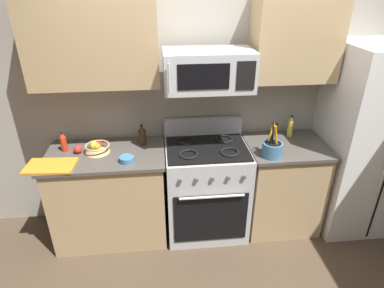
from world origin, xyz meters
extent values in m
plane|color=#473828|center=(0.00, 0.00, 0.00)|extent=(16.00, 16.00, 0.00)
cube|color=#9E998E|center=(0.00, 1.06, 1.30)|extent=(8.00, 0.10, 2.60)
cube|color=tan|center=(-0.92, 0.68, 0.44)|extent=(1.02, 0.59, 0.88)
cube|color=#4C4742|center=(-0.92, 0.68, 0.90)|extent=(1.06, 0.63, 0.03)
cube|color=#B2B5BA|center=(0.00, 0.68, 0.46)|extent=(0.76, 0.63, 0.91)
cube|color=black|center=(0.00, 0.36, 0.36)|extent=(0.67, 0.01, 0.51)
cylinder|color=#B2B5BA|center=(0.00, 0.34, 0.62)|extent=(0.57, 0.02, 0.02)
cube|color=black|center=(0.00, 0.68, 0.92)|extent=(0.73, 0.56, 0.02)
cube|color=#B2B5BA|center=(0.00, 0.96, 1.00)|extent=(0.76, 0.06, 0.18)
torus|color=black|center=(-0.18, 0.55, 0.93)|extent=(0.17, 0.17, 0.02)
torus|color=black|center=(0.18, 0.55, 0.93)|extent=(0.17, 0.17, 0.02)
torus|color=black|center=(-0.18, 0.81, 0.93)|extent=(0.17, 0.17, 0.02)
torus|color=black|center=(0.18, 0.81, 0.93)|extent=(0.17, 0.17, 0.02)
cylinder|color=#4C4C51|center=(-0.27, 0.36, 0.79)|extent=(0.04, 0.02, 0.04)
cylinder|color=#4C4C51|center=(-0.14, 0.36, 0.79)|extent=(0.04, 0.02, 0.04)
cylinder|color=#4C4C51|center=(0.00, 0.36, 0.79)|extent=(0.04, 0.02, 0.04)
cylinder|color=#4C4C51|center=(0.14, 0.36, 0.79)|extent=(0.04, 0.02, 0.04)
cylinder|color=#4C4C51|center=(0.27, 0.36, 0.79)|extent=(0.04, 0.02, 0.04)
cube|color=tan|center=(0.76, 0.68, 0.44)|extent=(0.69, 0.59, 0.88)
cube|color=#4C4742|center=(0.76, 0.68, 0.90)|extent=(0.73, 0.63, 0.03)
cube|color=silver|center=(1.54, 0.67, 0.91)|extent=(0.80, 0.70, 1.82)
cube|color=#B2B5BA|center=(0.00, 0.71, 1.63)|extent=(0.73, 0.40, 0.32)
cube|color=black|center=(-0.07, 0.51, 1.63)|extent=(0.40, 0.01, 0.20)
cube|color=black|center=(0.26, 0.51, 1.63)|extent=(0.15, 0.01, 0.23)
cylinder|color=#B2B5BA|center=(-0.33, 0.48, 1.63)|extent=(0.02, 0.02, 0.23)
cube|color=tan|center=(-0.92, 0.84, 1.85)|extent=(1.05, 0.34, 0.73)
cube|color=tan|center=(0.76, 0.84, 1.85)|extent=(0.72, 0.34, 0.73)
cylinder|color=teal|center=(0.54, 0.49, 0.97)|extent=(0.18, 0.18, 0.13)
cylinder|color=black|center=(0.54, 0.49, 0.99)|extent=(0.14, 0.14, 0.11)
cylinder|color=yellow|center=(0.52, 0.53, 1.07)|extent=(0.07, 0.04, 0.26)
cylinder|color=black|center=(0.53, 0.48, 1.09)|extent=(0.03, 0.05, 0.30)
cylinder|color=orange|center=(0.56, 0.46, 1.08)|extent=(0.08, 0.05, 0.28)
cylinder|color=black|center=(0.54, 0.52, 1.08)|extent=(0.10, 0.03, 0.28)
cone|color=tan|center=(-0.98, 0.71, 0.94)|extent=(0.21, 0.21, 0.07)
torus|color=tan|center=(-0.98, 0.71, 0.98)|extent=(0.22, 0.22, 0.01)
sphere|color=red|center=(-0.98, 0.74, 0.97)|extent=(0.08, 0.08, 0.08)
sphere|color=orange|center=(-0.98, 0.70, 0.97)|extent=(0.07, 0.07, 0.07)
sphere|color=yellow|center=(-1.01, 0.73, 0.97)|extent=(0.08, 0.08, 0.08)
sphere|color=#9EB74C|center=(-1.00, 0.72, 0.97)|extent=(0.07, 0.07, 0.07)
sphere|color=red|center=(-1.15, 0.72, 0.95)|extent=(0.07, 0.07, 0.07)
cube|color=orange|center=(-1.33, 0.50, 0.92)|extent=(0.41, 0.28, 0.02)
cylinder|color=red|center=(-1.28, 0.77, 0.98)|extent=(0.05, 0.05, 0.14)
cone|color=red|center=(-1.28, 0.77, 1.07)|extent=(0.05, 0.05, 0.04)
cylinder|color=black|center=(-1.28, 0.77, 1.09)|extent=(0.02, 0.02, 0.01)
cylinder|color=gold|center=(0.85, 0.86, 0.99)|extent=(0.05, 0.05, 0.16)
cone|color=gold|center=(0.85, 0.86, 1.09)|extent=(0.05, 0.05, 0.04)
cylinder|color=black|center=(0.85, 0.86, 1.12)|extent=(0.02, 0.02, 0.01)
cylinder|color=#382314|center=(-0.59, 0.83, 0.98)|extent=(0.07, 0.07, 0.14)
cone|color=#382314|center=(-0.59, 0.83, 1.07)|extent=(0.06, 0.06, 0.04)
cylinder|color=black|center=(-0.59, 0.83, 1.10)|extent=(0.03, 0.03, 0.01)
cylinder|color=teal|center=(-0.71, 0.52, 0.93)|extent=(0.13, 0.13, 0.04)
torus|color=teal|center=(-0.71, 0.52, 0.95)|extent=(0.13, 0.13, 0.01)
camera|label=1|loc=(-0.40, -1.91, 2.31)|focal=30.41mm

